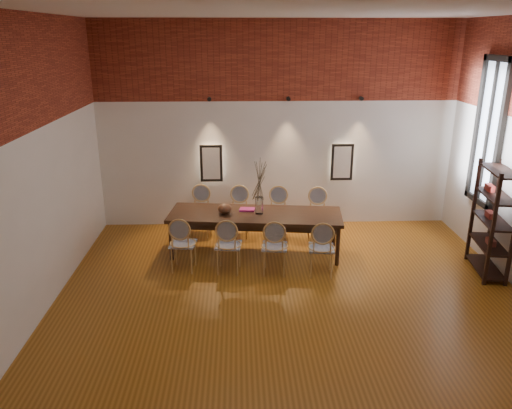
{
  "coord_description": "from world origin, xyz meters",
  "views": [
    {
      "loc": [
        -0.77,
        -6.17,
        3.72
      ],
      "look_at": [
        -0.48,
        1.62,
        1.05
      ],
      "focal_mm": 35.0,
      "sensor_mm": 36.0,
      "label": 1
    }
  ],
  "objects_px": {
    "chair_far_c": "(278,214)",
    "shelving_rack": "(493,221)",
    "chair_far_a": "(200,212)",
    "chair_far_b": "(239,213)",
    "book": "(247,209)",
    "chair_near_b": "(229,245)",
    "vase": "(259,205)",
    "bowl": "(225,209)",
    "chair_near_a": "(183,243)",
    "dining_table": "(255,233)",
    "chair_near_c": "(275,246)",
    "chair_far_d": "(318,215)",
    "chair_near_d": "(321,248)"
  },
  "relations": [
    {
      "from": "book",
      "to": "chair_near_b",
      "type": "bearing_deg",
      "value": -110.09
    },
    {
      "from": "chair_near_c",
      "to": "vase",
      "type": "xyz_separation_m",
      "value": [
        -0.22,
        0.79,
        0.43
      ]
    },
    {
      "from": "dining_table",
      "to": "vase",
      "type": "bearing_deg",
      "value": -0.0
    },
    {
      "from": "chair_near_b",
      "to": "shelving_rack",
      "type": "distance_m",
      "value": 4.25
    },
    {
      "from": "shelving_rack",
      "to": "chair_near_b",
      "type": "bearing_deg",
      "value": -174.41
    },
    {
      "from": "chair_near_c",
      "to": "chair_far_c",
      "type": "xyz_separation_m",
      "value": [
        0.17,
        1.52,
        0.0
      ]
    },
    {
      "from": "chair_near_d",
      "to": "vase",
      "type": "xyz_separation_m",
      "value": [
        -0.96,
        0.88,
        0.43
      ]
    },
    {
      "from": "dining_table",
      "to": "book",
      "type": "xyz_separation_m",
      "value": [
        -0.14,
        0.17,
        0.39
      ]
    },
    {
      "from": "chair_far_b",
      "to": "chair_far_d",
      "type": "height_order",
      "value": "same"
    },
    {
      "from": "bowl",
      "to": "chair_near_c",
      "type": "bearing_deg",
      "value": -44.83
    },
    {
      "from": "chair_near_c",
      "to": "book",
      "type": "bearing_deg",
      "value": 120.2
    },
    {
      "from": "chair_far_b",
      "to": "book",
      "type": "xyz_separation_m",
      "value": [
        0.15,
        -0.63,
        0.3
      ]
    },
    {
      "from": "chair_far_b",
      "to": "book",
      "type": "bearing_deg",
      "value": 109.76
    },
    {
      "from": "chair_far_a",
      "to": "chair_far_b",
      "type": "height_order",
      "value": "same"
    },
    {
      "from": "chair_far_d",
      "to": "chair_near_b",
      "type": "bearing_deg",
      "value": 45.45
    },
    {
      "from": "vase",
      "to": "chair_far_d",
      "type": "bearing_deg",
      "value": 29.33
    },
    {
      "from": "chair_far_d",
      "to": "bowl",
      "type": "height_order",
      "value": "chair_far_d"
    },
    {
      "from": "chair_near_d",
      "to": "vase",
      "type": "height_order",
      "value": "vase"
    },
    {
      "from": "vase",
      "to": "bowl",
      "type": "relative_size",
      "value": 1.25
    },
    {
      "from": "chair_near_c",
      "to": "chair_far_d",
      "type": "bearing_deg",
      "value": 63.79
    },
    {
      "from": "dining_table",
      "to": "chair_near_b",
      "type": "xyz_separation_m",
      "value": [
        -0.46,
        -0.72,
        0.09
      ]
    },
    {
      "from": "bowl",
      "to": "shelving_rack",
      "type": "distance_m",
      "value": 4.39
    },
    {
      "from": "chair_far_a",
      "to": "chair_far_c",
      "type": "height_order",
      "value": "same"
    },
    {
      "from": "chair_near_b",
      "to": "chair_far_c",
      "type": "distance_m",
      "value": 1.7
    },
    {
      "from": "chair_near_c",
      "to": "chair_far_d",
      "type": "height_order",
      "value": "same"
    },
    {
      "from": "chair_far_a",
      "to": "chair_far_d",
      "type": "relative_size",
      "value": 1.0
    },
    {
      "from": "chair_far_d",
      "to": "vase",
      "type": "bearing_deg",
      "value": 35.82
    },
    {
      "from": "chair_near_c",
      "to": "chair_far_c",
      "type": "bearing_deg",
      "value": 90.0
    },
    {
      "from": "chair_near_b",
      "to": "chair_near_d",
      "type": "xyz_separation_m",
      "value": [
        1.49,
        -0.17,
        0.0
      ]
    },
    {
      "from": "chair_far_b",
      "to": "chair_far_c",
      "type": "distance_m",
      "value": 0.75
    },
    {
      "from": "chair_near_b",
      "to": "chair_near_d",
      "type": "relative_size",
      "value": 1.0
    },
    {
      "from": "chair_far_c",
      "to": "vase",
      "type": "bearing_deg",
      "value": 68.15
    },
    {
      "from": "chair_far_d",
      "to": "bowl",
      "type": "relative_size",
      "value": 3.92
    },
    {
      "from": "dining_table",
      "to": "chair_far_c",
      "type": "height_order",
      "value": "chair_far_c"
    },
    {
      "from": "chair_near_a",
      "to": "chair_near_c",
      "type": "xyz_separation_m",
      "value": [
        1.49,
        -0.17,
        0.0
      ]
    },
    {
      "from": "chair_near_b",
      "to": "chair_near_a",
      "type": "bearing_deg",
      "value": 180.0
    },
    {
      "from": "chair_near_a",
      "to": "vase",
      "type": "relative_size",
      "value": 3.13
    },
    {
      "from": "dining_table",
      "to": "chair_near_d",
      "type": "bearing_deg",
      "value": -34.1
    },
    {
      "from": "chair_far_c",
      "to": "vase",
      "type": "xyz_separation_m",
      "value": [
        -0.39,
        -0.72,
        0.43
      ]
    },
    {
      "from": "chair_near_b",
      "to": "chair_far_d",
      "type": "distance_m",
      "value": 2.14
    },
    {
      "from": "bowl",
      "to": "vase",
      "type": "bearing_deg",
      "value": -1.69
    },
    {
      "from": "vase",
      "to": "shelving_rack",
      "type": "xyz_separation_m",
      "value": [
        3.69,
        -0.89,
        0.0
      ]
    },
    {
      "from": "dining_table",
      "to": "shelving_rack",
      "type": "height_order",
      "value": "shelving_rack"
    },
    {
      "from": "chair_near_d",
      "to": "chair_far_d",
      "type": "height_order",
      "value": "same"
    },
    {
      "from": "chair_far_c",
      "to": "shelving_rack",
      "type": "xyz_separation_m",
      "value": [
        3.3,
        -1.61,
        0.43
      ]
    },
    {
      "from": "chair_near_d",
      "to": "chair_far_c",
      "type": "bearing_deg",
      "value": 116.21
    },
    {
      "from": "chair_far_a",
      "to": "chair_far_b",
      "type": "bearing_deg",
      "value": -180.0
    },
    {
      "from": "chair_near_d",
      "to": "chair_far_d",
      "type": "distance_m",
      "value": 1.53
    },
    {
      "from": "chair_far_c",
      "to": "chair_far_b",
      "type": "bearing_deg",
      "value": -0.0
    },
    {
      "from": "dining_table",
      "to": "chair_near_c",
      "type": "height_order",
      "value": "chair_near_c"
    }
  ]
}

